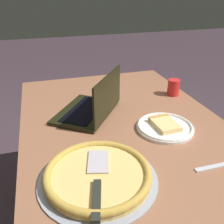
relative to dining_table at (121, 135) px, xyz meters
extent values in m
cube|color=#8D5A3F|center=(0.00, 0.00, 0.07)|extent=(1.28, 0.91, 0.03)
cylinder|color=#36242B|center=(-0.36, -0.36, -0.30)|extent=(0.05, 0.05, 0.70)
cylinder|color=#36242B|center=(-0.36, 0.36, -0.30)|extent=(0.05, 0.05, 0.70)
cylinder|color=#36242B|center=(0.36, 0.36, -0.30)|extent=(0.05, 0.05, 0.70)
cube|color=black|center=(-0.11, -0.15, 0.09)|extent=(0.40, 0.38, 0.02)
cube|color=black|center=(-0.11, -0.15, 0.10)|extent=(0.32, 0.28, 0.00)
cube|color=black|center=(-0.04, -0.06, 0.20)|extent=(0.27, 0.20, 0.19)
cube|color=black|center=(-0.04, -0.06, 0.20)|extent=(0.24, 0.18, 0.17)
cylinder|color=white|center=(0.14, 0.15, 0.09)|extent=(0.25, 0.25, 0.01)
torus|color=white|center=(0.14, 0.15, 0.10)|extent=(0.24, 0.24, 0.01)
cube|color=#ECC277|center=(0.14, 0.15, 0.11)|extent=(0.13, 0.10, 0.02)
cube|color=#BB8C49|center=(0.07, 0.15, 0.11)|extent=(0.02, 0.10, 0.03)
cylinder|color=#9299A6|center=(0.36, -0.20, 0.09)|extent=(0.39, 0.39, 0.01)
cylinder|color=#E4B865|center=(0.36, -0.20, 0.10)|extent=(0.34, 0.34, 0.02)
torus|color=#BC933C|center=(0.36, -0.20, 0.11)|extent=(0.35, 0.35, 0.03)
cube|color=#BAAFB7|center=(0.31, -0.19, 0.12)|extent=(0.13, 0.10, 0.00)
cube|color=black|center=(0.48, -0.23, 0.12)|extent=(0.15, 0.06, 0.01)
cube|color=silver|center=(0.42, 0.21, 0.09)|extent=(0.02, 0.17, 0.00)
cylinder|color=red|center=(-0.19, 0.37, 0.13)|extent=(0.07, 0.07, 0.09)
cylinder|color=#4A2D1D|center=(-0.19, 0.37, 0.16)|extent=(0.06, 0.06, 0.01)
camera|label=1|loc=(0.98, -0.34, 0.66)|focal=40.36mm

